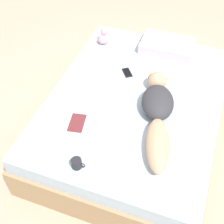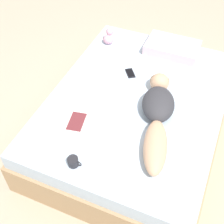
% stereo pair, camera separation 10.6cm
% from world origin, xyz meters
% --- Properties ---
extents(ground_plane, '(12.00, 12.00, 0.00)m').
position_xyz_m(ground_plane, '(0.00, 0.00, 0.00)').
color(ground_plane, '#B7A88E').
extents(bed, '(1.73, 2.31, 0.55)m').
position_xyz_m(bed, '(0.00, 0.00, 0.27)').
color(bed, tan).
rests_on(bed, ground_plane).
extents(person, '(0.50, 1.22, 0.20)m').
position_xyz_m(person, '(0.26, -0.19, 0.64)').
color(person, tan).
rests_on(person, bed).
extents(open_magazine, '(0.49, 0.40, 0.01)m').
position_xyz_m(open_magazine, '(-0.52, -0.54, 0.55)').
color(open_magazine, white).
rests_on(open_magazine, bed).
extents(coffee_mug, '(0.12, 0.09, 0.09)m').
position_xyz_m(coffee_mug, '(-0.22, -0.95, 0.59)').
color(coffee_mug, '#232328').
rests_on(coffee_mug, bed).
extents(cell_phone, '(0.16, 0.17, 0.01)m').
position_xyz_m(cell_phone, '(-0.20, 0.33, 0.55)').
color(cell_phone, black).
rests_on(cell_phone, bed).
extents(plush_toy, '(0.13, 0.15, 0.18)m').
position_xyz_m(plush_toy, '(-0.65, 0.78, 0.63)').
color(plush_toy, '#DB9EB2').
rests_on(plush_toy, bed).
extents(pillow, '(0.60, 0.39, 0.12)m').
position_xyz_m(pillow, '(0.11, 0.89, 0.61)').
color(pillow, beige).
rests_on(pillow, bed).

